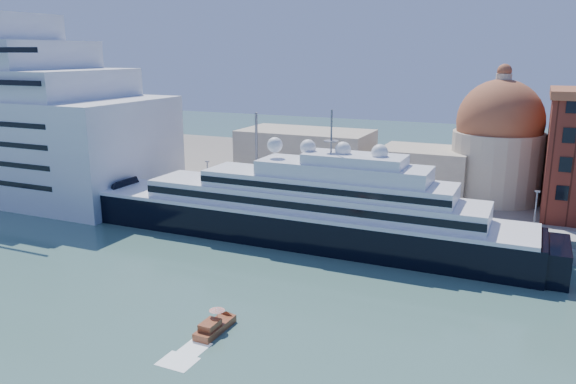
% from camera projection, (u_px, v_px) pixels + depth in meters
% --- Properties ---
extents(ground, '(400.00, 400.00, 0.00)m').
position_uv_depth(ground, '(278.00, 299.00, 74.03)').
color(ground, '#345A51').
rests_on(ground, ground).
extents(quay, '(180.00, 10.00, 2.50)m').
position_uv_depth(quay, '(356.00, 221.00, 103.84)').
color(quay, gray).
rests_on(quay, ground).
extents(land, '(260.00, 72.00, 2.00)m').
position_uv_depth(land, '(405.00, 178.00, 140.21)').
color(land, slate).
rests_on(land, ground).
extents(quay_fence, '(180.00, 0.10, 1.20)m').
position_uv_depth(quay_fence, '(349.00, 218.00, 99.41)').
color(quay_fence, slate).
rests_on(quay_fence, quay).
extents(superyacht, '(88.83, 12.32, 26.55)m').
position_uv_depth(superyacht, '(284.00, 213.00, 97.13)').
color(superyacht, black).
rests_on(superyacht, ground).
extents(service_barge, '(13.60, 7.16, 2.92)m').
position_uv_depth(service_barge, '(61.00, 206.00, 115.44)').
color(service_barge, white).
rests_on(service_barge, ground).
extents(water_taxi, '(2.21, 6.32, 2.99)m').
position_uv_depth(water_taxi, '(214.00, 326.00, 65.10)').
color(water_taxi, maroon).
rests_on(water_taxi, ground).
extents(church, '(66.00, 18.00, 25.50)m').
position_uv_depth(church, '(419.00, 152.00, 119.97)').
color(church, beige).
rests_on(church, land).
extents(lamp_posts, '(120.80, 2.40, 18.00)m').
position_uv_depth(lamp_posts, '(290.00, 171.00, 105.23)').
color(lamp_posts, slate).
rests_on(lamp_posts, quay).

